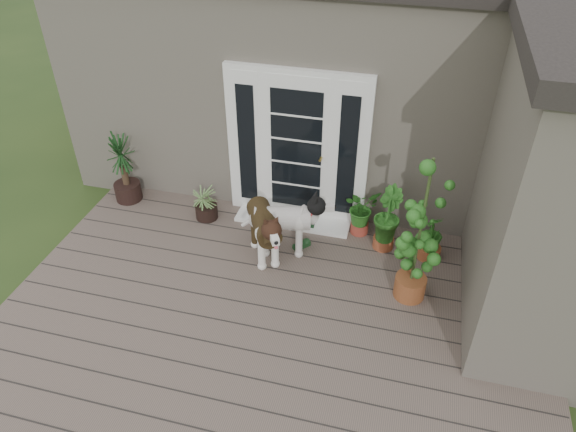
# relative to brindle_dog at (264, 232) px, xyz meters

# --- Properties ---
(deck) EXTENTS (6.20, 4.60, 0.12)m
(deck) POSITION_rel_brindle_dog_xyz_m (0.37, -1.19, -0.46)
(deck) COLOR #6B5B4C
(deck) RESTS_ON ground
(house_main) EXTENTS (7.40, 4.00, 3.10)m
(house_main) POSITION_rel_brindle_dog_xyz_m (0.37, 3.06, 1.03)
(house_main) COLOR #665E54
(house_main) RESTS_ON ground
(house_wing) EXTENTS (1.60, 2.40, 3.10)m
(house_wing) POSITION_rel_brindle_dog_xyz_m (3.27, -0.09, 1.03)
(house_wing) COLOR #665E54
(house_wing) RESTS_ON ground
(door_unit) EXTENTS (1.90, 0.14, 2.15)m
(door_unit) POSITION_rel_brindle_dog_xyz_m (0.17, 1.01, 0.67)
(door_unit) COLOR white
(door_unit) RESTS_ON deck
(door_step) EXTENTS (1.60, 0.40, 0.05)m
(door_step) POSITION_rel_brindle_dog_xyz_m (0.17, 0.81, -0.38)
(door_step) COLOR white
(door_step) RESTS_ON deck
(brindle_dog) EXTENTS (0.83, 1.04, 0.80)m
(brindle_dog) POSITION_rel_brindle_dog_xyz_m (0.00, 0.00, 0.00)
(brindle_dog) COLOR #3E2D16
(brindle_dog) RESTS_ON deck
(white_dog) EXTENTS (1.01, 0.61, 0.79)m
(white_dog) POSITION_rel_brindle_dog_xyz_m (0.20, 0.15, -0.01)
(white_dog) COLOR white
(white_dog) RESTS_ON deck
(spider_plant) EXTENTS (0.54, 0.54, 0.55)m
(spider_plant) POSITION_rel_brindle_dog_xyz_m (-1.04, 0.60, -0.13)
(spider_plant) COLOR #9EB16D
(spider_plant) RESTS_ON deck
(yucca) EXTENTS (0.87, 0.87, 1.05)m
(yucca) POSITION_rel_brindle_dog_xyz_m (-2.33, 0.75, 0.12)
(yucca) COLOR black
(yucca) RESTS_ON deck
(herb_a) EXTENTS (0.64, 0.64, 0.58)m
(herb_a) POSITION_rel_brindle_dog_xyz_m (1.10, 0.81, -0.11)
(herb_a) COLOR #175219
(herb_a) RESTS_ON deck
(herb_b) EXTENTS (0.54, 0.54, 0.68)m
(herb_b) POSITION_rel_brindle_dog_xyz_m (1.45, 0.57, -0.06)
(herb_b) COLOR #215618
(herb_b) RESTS_ON deck
(herb_c) EXTENTS (0.44, 0.44, 0.49)m
(herb_c) POSITION_rel_brindle_dog_xyz_m (2.04, 0.52, -0.16)
(herb_c) COLOR #265618
(herb_c) RESTS_ON deck
(sapling) EXTENTS (0.68, 0.68, 1.94)m
(sapling) POSITION_rel_brindle_dog_xyz_m (1.85, -0.25, 0.57)
(sapling) COLOR #275A19
(sapling) RESTS_ON deck
(clog_left) EXTENTS (0.15, 0.27, 0.08)m
(clog_left) POSITION_rel_brindle_dog_xyz_m (0.45, 0.78, -0.36)
(clog_left) COLOR #143319
(clog_left) RESTS_ON deck
(clog_right) EXTENTS (0.28, 0.29, 0.08)m
(clog_right) POSITION_rel_brindle_dog_xyz_m (0.42, 0.30, -0.36)
(clog_right) COLOR #16391A
(clog_right) RESTS_ON deck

